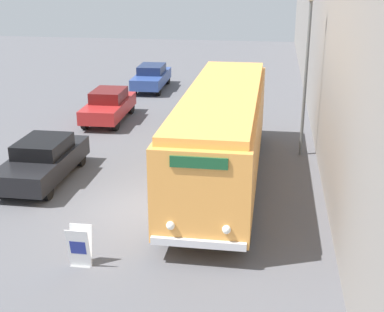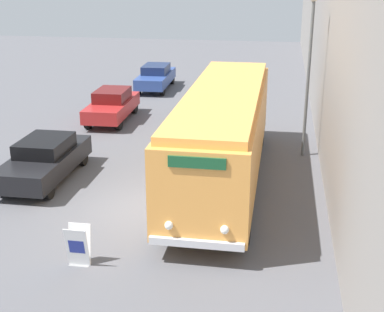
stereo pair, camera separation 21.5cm
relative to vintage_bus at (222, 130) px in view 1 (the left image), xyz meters
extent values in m
plane|color=#56565B|center=(-2.15, -2.60, -1.88)|extent=(80.00, 80.00, 0.00)
cube|color=gray|center=(3.63, 7.40, 2.17)|extent=(0.30, 60.00, 8.08)
cylinder|color=black|center=(-1.10, -4.26, -1.33)|extent=(0.28, 1.09, 1.09)
cylinder|color=black|center=(1.10, -4.26, -1.33)|extent=(0.28, 1.09, 1.09)
cylinder|color=black|center=(-1.10, 4.28, -1.33)|extent=(0.28, 1.09, 1.09)
cylinder|color=black|center=(1.10, 4.28, -1.33)|extent=(0.28, 1.09, 1.09)
cube|color=#EF9E47|center=(0.00, 0.01, -0.08)|extent=(2.53, 11.34, 2.50)
cube|color=#FEA74B|center=(0.00, 0.01, 1.28)|extent=(2.32, 10.88, 0.24)
cube|color=silver|center=(0.00, -5.72, -1.21)|extent=(2.40, 0.12, 0.20)
sphere|color=white|center=(-0.69, -5.69, -0.78)|extent=(0.22, 0.22, 0.22)
sphere|color=white|center=(0.69, -5.69, -0.78)|extent=(0.22, 0.22, 0.22)
cube|color=#19512D|center=(0.00, -5.68, 0.91)|extent=(1.39, 0.06, 0.28)
cube|color=gray|center=(-2.94, -6.09, -1.87)|extent=(0.53, 0.23, 0.01)
cube|color=white|center=(-2.94, -6.19, -1.34)|extent=(0.58, 0.21, 1.08)
cube|color=white|center=(-2.94, -6.00, -1.34)|extent=(0.58, 0.21, 1.08)
cube|color=navy|center=(-2.94, -6.20, -1.31)|extent=(0.41, 0.07, 0.38)
cylinder|color=#595E60|center=(2.85, 3.32, 1.12)|extent=(0.12, 0.12, 6.00)
cylinder|color=black|center=(-6.95, -2.40, -1.58)|extent=(0.22, 0.60, 0.60)
cylinder|color=black|center=(-5.40, -2.39, -1.58)|extent=(0.22, 0.60, 0.60)
cylinder|color=black|center=(-6.97, 0.76, -1.58)|extent=(0.22, 0.60, 0.60)
cylinder|color=black|center=(-5.42, 0.77, -1.58)|extent=(0.22, 0.60, 0.60)
cube|color=black|center=(-6.19, -0.81, -1.24)|extent=(1.84, 4.57, 0.68)
cube|color=black|center=(-6.19, -0.70, -0.65)|extent=(1.56, 2.06, 0.50)
cylinder|color=black|center=(-6.88, 5.40, -1.52)|extent=(0.22, 0.71, 0.71)
cylinder|color=black|center=(-5.43, 5.44, -1.52)|extent=(0.22, 0.71, 0.71)
cylinder|color=black|center=(-6.97, 8.41, -1.52)|extent=(0.22, 0.71, 0.71)
cylinder|color=black|center=(-5.51, 8.45, -1.52)|extent=(0.22, 0.71, 0.71)
cube|color=#A52323|center=(-6.20, 6.93, -1.21)|extent=(1.84, 4.47, 0.63)
cube|color=#5B1313|center=(-6.20, 7.04, -0.62)|extent=(1.51, 2.03, 0.54)
cylinder|color=black|center=(-6.41, 12.57, -1.53)|extent=(0.22, 0.69, 0.69)
cylinder|color=black|center=(-4.97, 12.62, -1.53)|extent=(0.22, 0.69, 0.69)
cylinder|color=black|center=(-6.51, 15.79, -1.53)|extent=(0.22, 0.69, 0.69)
cylinder|color=black|center=(-5.07, 15.84, -1.53)|extent=(0.22, 0.69, 0.69)
cube|color=#2D478C|center=(-5.74, 14.20, -1.22)|extent=(1.84, 4.67, 0.63)
cube|color=#19274D|center=(-5.74, 14.32, -0.66)|extent=(1.51, 2.12, 0.49)
camera|label=1|loc=(1.64, -17.33, 5.28)|focal=50.00mm
camera|label=2|loc=(1.85, -17.30, 5.28)|focal=50.00mm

